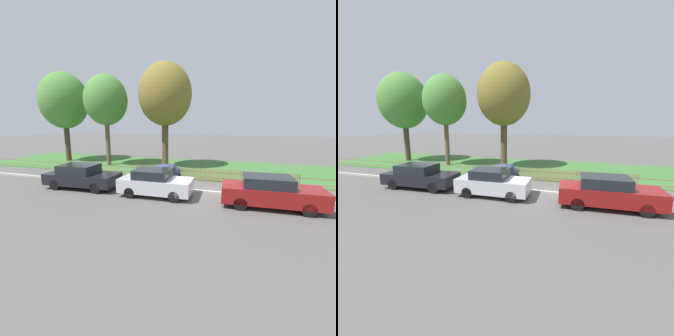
{
  "view_description": "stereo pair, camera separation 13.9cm",
  "coord_description": "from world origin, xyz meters",
  "views": [
    {
      "loc": [
        1.69,
        -11.98,
        3.84
      ],
      "look_at": [
        -2.35,
        0.91,
        1.1
      ],
      "focal_mm": 24.0,
      "sensor_mm": 36.0,
      "label": 1
    },
    {
      "loc": [
        1.82,
        -11.94,
        3.84
      ],
      "look_at": [
        -2.35,
        0.91,
        1.1
      ],
      "focal_mm": 24.0,
      "sensor_mm": 36.0,
      "label": 2
    }
  ],
  "objects": [
    {
      "name": "parked_car_silver_hatchback",
      "position": [
        -7.08,
        -1.12,
        0.72
      ],
      "size": [
        4.36,
        1.97,
        1.41
      ],
      "rotation": [
        0.0,
        0.0,
        0.04
      ],
      "color": "black",
      "rests_on": "ground"
    },
    {
      "name": "covered_motorcycle",
      "position": [
        -2.77,
        1.95,
        0.7
      ],
      "size": [
        2.09,
        0.9,
        1.17
      ],
      "rotation": [
        0.0,
        0.0,
        0.09
      ],
      "color": "black",
      "rests_on": "ground"
    },
    {
      "name": "tree_nearest_kerb",
      "position": [
        -14.89,
        6.79,
        5.9
      ],
      "size": [
        4.67,
        4.67,
        8.63
      ],
      "color": "#473828",
      "rests_on": "ground"
    },
    {
      "name": "grass_strip",
      "position": [
        0.0,
        6.86,
        0.01
      ],
      "size": [
        42.57,
        8.51,
        0.01
      ],
      "primitive_type": "cube",
      "color": "#3D7033",
      "rests_on": "ground"
    },
    {
      "name": "kerb_stone",
      "position": [
        0.0,
        0.1,
        0.06
      ],
      "size": [
        42.57,
        0.2,
        0.12
      ],
      "primitive_type": "cube",
      "color": "#B2ADA3",
      "rests_on": "ground"
    },
    {
      "name": "ground_plane",
      "position": [
        0.0,
        0.0,
        0.0
      ],
      "size": [
        120.0,
        120.0,
        0.0
      ],
      "primitive_type": "plane",
      "color": "#565451"
    },
    {
      "name": "parked_car_navy_estate",
      "position": [
        3.22,
        -1.22,
        0.74
      ],
      "size": [
        4.43,
        1.79,
        1.46
      ],
      "rotation": [
        0.0,
        0.0,
        0.03
      ],
      "color": "maroon",
      "rests_on": "ground"
    },
    {
      "name": "parked_car_black_saloon",
      "position": [
        -2.39,
        -1.21,
        0.72
      ],
      "size": [
        3.84,
        1.79,
        1.43
      ],
      "rotation": [
        0.0,
        0.0,
        0.02
      ],
      "color": "#BCBCC1",
      "rests_on": "ground"
    },
    {
      "name": "tree_behind_motorcycle",
      "position": [
        -9.63,
        5.9,
        5.74
      ],
      "size": [
        3.79,
        3.79,
        7.96
      ],
      "color": "brown",
      "rests_on": "ground"
    },
    {
      "name": "tree_mid_park",
      "position": [
        -4.35,
        6.48,
        6.07
      ],
      "size": [
        4.45,
        4.45,
        8.68
      ],
      "color": "brown",
      "rests_on": "ground"
    },
    {
      "name": "park_fence",
      "position": [
        0.0,
        2.62,
        0.43
      ],
      "size": [
        42.57,
        0.05,
        0.86
      ],
      "color": "olive",
      "rests_on": "ground"
    }
  ]
}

